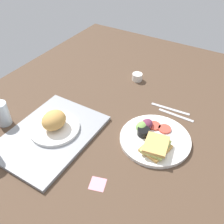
{
  "coord_description": "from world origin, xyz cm",
  "views": [
    {
      "loc": [
        -73.05,
        -42.05,
        78.17
      ],
      "look_at": [
        2.0,
        3.0,
        4.0
      ],
      "focal_mm": 40.51,
      "sensor_mm": 36.0,
      "label": 1
    }
  ],
  "objects_px": {
    "serving_tray": "(51,135)",
    "drinking_glass": "(2,114)",
    "espresso_cup": "(137,77)",
    "sticky_note": "(98,184)",
    "knife": "(170,109)",
    "bread_plate_near": "(54,124)",
    "fork": "(176,115)",
    "plate_with_salad": "(154,138)"
  },
  "relations": [
    {
      "from": "bread_plate_near",
      "to": "knife",
      "type": "bearing_deg",
      "value": -42.72
    },
    {
      "from": "bread_plate_near",
      "to": "sticky_note",
      "type": "distance_m",
      "value": 0.33
    },
    {
      "from": "sticky_note",
      "to": "plate_with_salad",
      "type": "bearing_deg",
      "value": -16.13
    },
    {
      "from": "bread_plate_near",
      "to": "sticky_note",
      "type": "height_order",
      "value": "bread_plate_near"
    },
    {
      "from": "plate_with_salad",
      "to": "knife",
      "type": "xyz_separation_m",
      "value": [
        0.24,
        0.02,
        -0.01
      ]
    },
    {
      "from": "espresso_cup",
      "to": "knife",
      "type": "xyz_separation_m",
      "value": [
        -0.15,
        -0.25,
        -0.02
      ]
    },
    {
      "from": "serving_tray",
      "to": "drinking_glass",
      "type": "xyz_separation_m",
      "value": [
        -0.04,
        0.23,
        0.05
      ]
    },
    {
      "from": "bread_plate_near",
      "to": "plate_with_salad",
      "type": "relative_size",
      "value": 0.72
    },
    {
      "from": "drinking_glass",
      "to": "knife",
      "type": "bearing_deg",
      "value": -51.71
    },
    {
      "from": "serving_tray",
      "to": "fork",
      "type": "relative_size",
      "value": 2.65
    },
    {
      "from": "bread_plate_near",
      "to": "espresso_cup",
      "type": "distance_m",
      "value": 0.57
    },
    {
      "from": "serving_tray",
      "to": "bread_plate_near",
      "type": "height_order",
      "value": "bread_plate_near"
    },
    {
      "from": "plate_with_salad",
      "to": "knife",
      "type": "distance_m",
      "value": 0.24
    },
    {
      "from": "serving_tray",
      "to": "bread_plate_near",
      "type": "bearing_deg",
      "value": -1.49
    },
    {
      "from": "espresso_cup",
      "to": "fork",
      "type": "relative_size",
      "value": 0.33
    },
    {
      "from": "plate_with_salad",
      "to": "fork",
      "type": "bearing_deg",
      "value": -6.65
    },
    {
      "from": "bread_plate_near",
      "to": "plate_with_salad",
      "type": "bearing_deg",
      "value": -66.64
    },
    {
      "from": "plate_with_salad",
      "to": "drinking_glass",
      "type": "height_order",
      "value": "drinking_glass"
    },
    {
      "from": "plate_with_salad",
      "to": "drinking_glass",
      "type": "bearing_deg",
      "value": 111.31
    },
    {
      "from": "bread_plate_near",
      "to": "serving_tray",
      "type": "bearing_deg",
      "value": 178.51
    },
    {
      "from": "plate_with_salad",
      "to": "knife",
      "type": "relative_size",
      "value": 1.56
    },
    {
      "from": "espresso_cup",
      "to": "knife",
      "type": "bearing_deg",
      "value": -120.36
    },
    {
      "from": "bread_plate_near",
      "to": "fork",
      "type": "bearing_deg",
      "value": -47.83
    },
    {
      "from": "espresso_cup",
      "to": "sticky_note",
      "type": "relative_size",
      "value": 1.0
    },
    {
      "from": "bread_plate_near",
      "to": "plate_with_salad",
      "type": "distance_m",
      "value": 0.43
    },
    {
      "from": "plate_with_salad",
      "to": "espresso_cup",
      "type": "relative_size",
      "value": 5.31
    },
    {
      "from": "drinking_glass",
      "to": "sticky_note",
      "type": "bearing_deg",
      "value": -95.6
    },
    {
      "from": "fork",
      "to": "knife",
      "type": "height_order",
      "value": "same"
    },
    {
      "from": "plate_with_salad",
      "to": "sticky_note",
      "type": "xyz_separation_m",
      "value": [
        -0.3,
        0.09,
        -0.02
      ]
    },
    {
      "from": "bread_plate_near",
      "to": "fork",
      "type": "height_order",
      "value": "bread_plate_near"
    },
    {
      "from": "serving_tray",
      "to": "sticky_note",
      "type": "xyz_separation_m",
      "value": [
        -0.1,
        -0.31,
        -0.01
      ]
    },
    {
      "from": "drinking_glass",
      "to": "fork",
      "type": "relative_size",
      "value": 0.66
    },
    {
      "from": "fork",
      "to": "sticky_note",
      "type": "distance_m",
      "value": 0.51
    },
    {
      "from": "drinking_glass",
      "to": "fork",
      "type": "bearing_deg",
      "value": -55.22
    },
    {
      "from": "serving_tray",
      "to": "sticky_note",
      "type": "bearing_deg",
      "value": -107.42
    },
    {
      "from": "espresso_cup",
      "to": "sticky_note",
      "type": "height_order",
      "value": "espresso_cup"
    },
    {
      "from": "bread_plate_near",
      "to": "plate_with_salad",
      "type": "height_order",
      "value": "bread_plate_near"
    },
    {
      "from": "serving_tray",
      "to": "espresso_cup",
      "type": "distance_m",
      "value": 0.6
    },
    {
      "from": "drinking_glass",
      "to": "sticky_note",
      "type": "height_order",
      "value": "drinking_glass"
    },
    {
      "from": "espresso_cup",
      "to": "sticky_note",
      "type": "distance_m",
      "value": 0.71
    },
    {
      "from": "drinking_glass",
      "to": "knife",
      "type": "distance_m",
      "value": 0.78
    },
    {
      "from": "serving_tray",
      "to": "espresso_cup",
      "type": "height_order",
      "value": "espresso_cup"
    }
  ]
}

